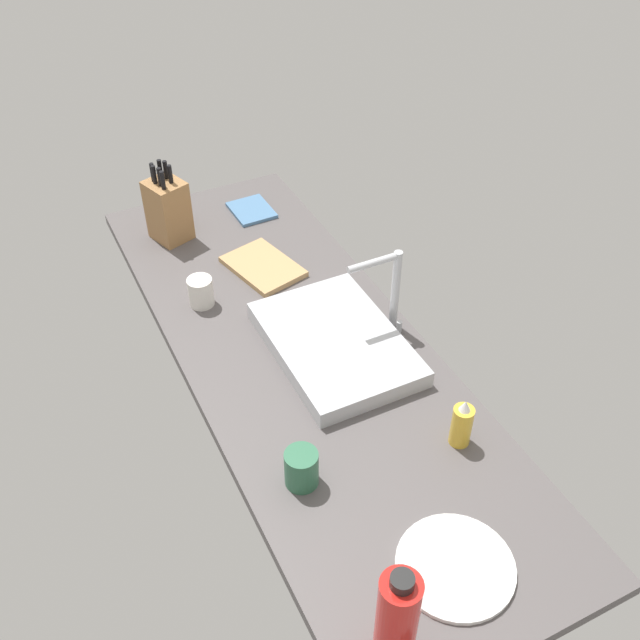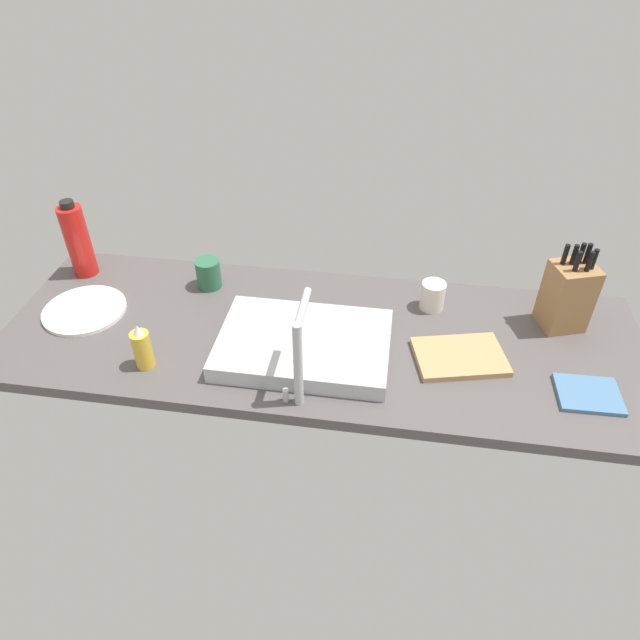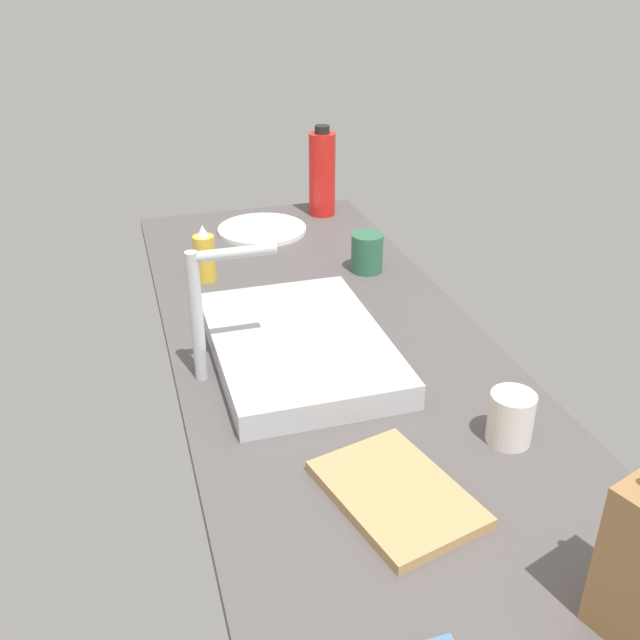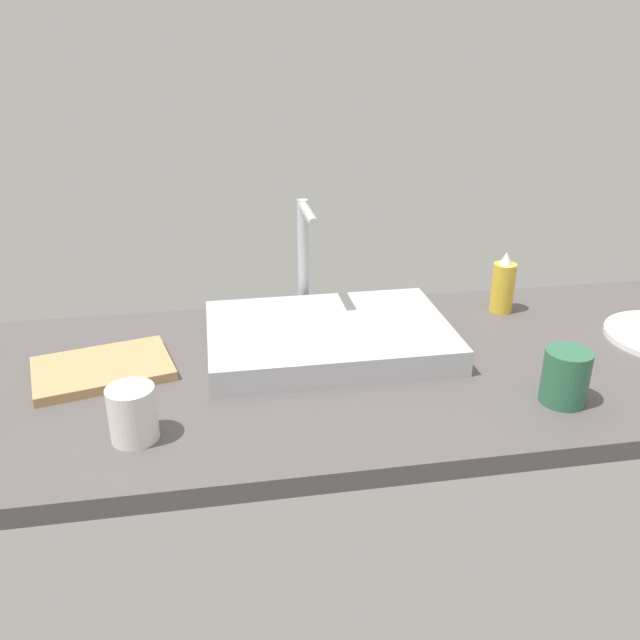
% 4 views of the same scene
% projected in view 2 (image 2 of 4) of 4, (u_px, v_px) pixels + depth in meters
% --- Properties ---
extents(countertop_slab, '(1.87, 0.65, 0.04)m').
position_uv_depth(countertop_slab, '(320.00, 339.00, 1.70)').
color(countertop_slab, '#514C4C').
rests_on(countertop_slab, ground).
extents(sink_basin, '(0.48, 0.33, 0.05)m').
position_uv_depth(sink_basin, '(304.00, 345.00, 1.62)').
color(sink_basin, '#B7BABF').
rests_on(sink_basin, countertop_slab).
extents(faucet, '(0.06, 0.16, 0.26)m').
position_uv_depth(faucet, '(299.00, 351.00, 1.40)').
color(faucet, '#B7BABF').
rests_on(faucet, countertop_slab).
extents(knife_block, '(0.15, 0.14, 0.27)m').
position_uv_depth(knife_block, '(567.00, 295.00, 1.66)').
color(knife_block, '#9E7042').
rests_on(knife_block, countertop_slab).
extents(cutting_board, '(0.28, 0.22, 0.02)m').
position_uv_depth(cutting_board, '(460.00, 357.00, 1.60)').
color(cutting_board, tan).
rests_on(cutting_board, countertop_slab).
extents(soap_bottle, '(0.05, 0.05, 0.14)m').
position_uv_depth(soap_bottle, '(142.00, 348.00, 1.55)').
color(soap_bottle, gold).
rests_on(soap_bottle, countertop_slab).
extents(water_bottle, '(0.08, 0.08, 0.26)m').
position_uv_depth(water_bottle, '(78.00, 240.00, 1.87)').
color(water_bottle, red).
rests_on(water_bottle, countertop_slab).
extents(dinner_plate, '(0.25, 0.25, 0.01)m').
position_uv_depth(dinner_plate, '(84.00, 311.00, 1.77)').
color(dinner_plate, white).
rests_on(dinner_plate, countertop_slab).
extents(dish_towel, '(0.16, 0.14, 0.01)m').
position_uv_depth(dish_towel, '(588.00, 394.00, 1.49)').
color(dish_towel, teal).
rests_on(dish_towel, countertop_slab).
extents(coffee_mug, '(0.08, 0.08, 0.10)m').
position_uv_depth(coffee_mug, '(208.00, 274.00, 1.86)').
color(coffee_mug, '#2D6647').
rests_on(coffee_mug, countertop_slab).
extents(ceramic_cup, '(0.07, 0.07, 0.09)m').
position_uv_depth(ceramic_cup, '(433.00, 296.00, 1.77)').
color(ceramic_cup, silver).
rests_on(ceramic_cup, countertop_slab).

